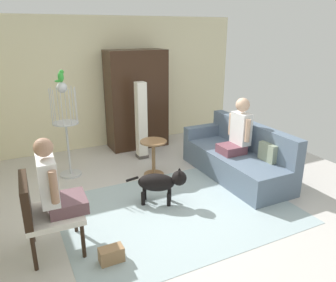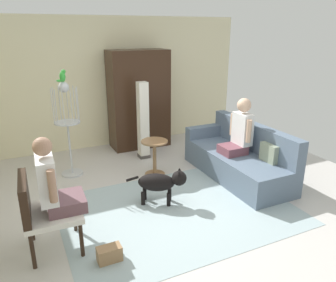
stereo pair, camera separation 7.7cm
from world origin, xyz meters
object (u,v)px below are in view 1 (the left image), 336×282
Objects in this scene: armchair at (42,209)px; person_on_couch at (238,130)px; armoire_cabinet at (137,100)px; dog at (161,182)px; bird_cage_stand at (66,128)px; column_lamp at (141,121)px; person_on_armchair at (54,184)px; round_end_table at (154,156)px; parrot at (61,76)px; couch at (237,158)px; handbag at (111,255)px.

person_on_couch reaches higher than armchair.
dog is at bearing -104.02° from armoire_cabinet.
bird_cage_stand reaches higher than column_lamp.
dog is (1.45, 0.42, -0.47)m from person_on_armchair.
person_on_armchair is at bearing -103.69° from bird_cage_stand.
armchair is 2.98m from column_lamp.
column_lamp is (1.40, 0.20, -0.11)m from bird_cage_stand.
parrot is at bearing 152.78° from round_end_table.
armoire_cabinet is at bearing 54.24° from person_on_armchair.
person_on_couch is at bearing -27.25° from bird_cage_stand.
handbag is at bearing -155.09° from couch.
person_on_couch is 3.05m from person_on_armchair.
round_end_table is 0.39× the size of bird_cage_stand.
handbag is at bearing -155.23° from person_on_couch.
handbag is (0.60, -0.48, -0.46)m from armchair.
handbag is (0.44, -0.47, -0.72)m from person_on_armchair.
dog is at bearing -58.00° from bird_cage_stand.
couch is at bearing 10.76° from dog.
couch is at bearing 13.43° from person_on_armchair.
round_end_table is at bearing 37.29° from person_on_armchair.
column_lamp reaches higher than couch.
handbag is (-2.53, -1.17, -0.72)m from person_on_couch.
bird_cage_stand is (0.64, 1.97, 0.29)m from armchair.
armchair is 1.07× the size of person_on_armchair.
round_end_table is (-1.27, 0.61, 0.04)m from couch.
couch is 0.50m from person_on_couch.
person_on_couch is 1.18× the size of dog.
person_on_couch is 1.46× the size of round_end_table.
person_on_armchair reaches higher than handbag.
armchair is at bearing 141.09° from handbag.
armoire_cabinet reaches higher than column_lamp.
person_on_armchair is at bearing -125.76° from armoire_cabinet.
bird_cage_stand is 0.80× the size of armoire_cabinet.
armchair reaches higher than dog.
armchair is 0.30m from person_on_armchair.
person_on_couch is at bearing 24.77° from handbag.
person_on_couch is 1.45m from round_end_table.
round_end_table is (1.74, 1.33, -0.45)m from person_on_armchair.
person_on_couch is 4.68× the size of parrot.
handbag is at bearing -47.12° from person_on_armchair.
bird_cage_stand is (-1.26, 0.65, 0.49)m from round_end_table.
handbag is (-1.62, -3.33, -0.90)m from armoire_cabinet.
column_lamp is at bearing 127.80° from couch.
couch is at bearing 24.91° from handbag.
armchair is at bearing -167.31° from couch.
bird_cage_stand is 0.83m from parrot.
armchair is 2.32m from round_end_table.
bird_cage_stand is at bearing -180.00° from parrot.
bird_cage_stand is at bearing 152.75° from person_on_couch.
couch is 2.31× the size of person_on_couch.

